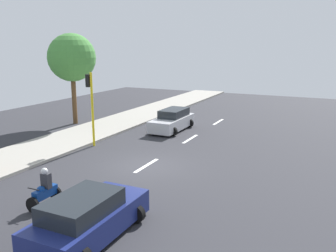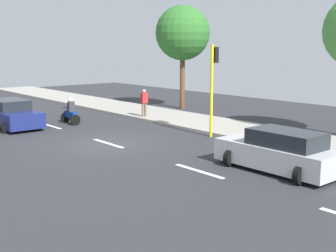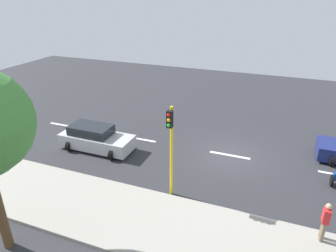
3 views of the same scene
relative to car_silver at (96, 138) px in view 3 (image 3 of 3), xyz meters
name	(u,v)px [view 3 (image 3 of 3)]	position (x,y,z in m)	size (l,w,h in m)	color
ground_plane	(230,156)	(-2.16, 7.82, -0.76)	(40.00, 60.00, 0.10)	#2D2D33
sidewalk	(196,235)	(4.84, 7.82, -0.64)	(4.00, 60.00, 0.15)	#9E998E
lane_stripe_far_north	(64,125)	(-2.16, -4.18, -0.71)	(0.20, 2.40, 0.01)	white
lane_stripe_north	(139,139)	(-2.16, 1.82, -0.71)	(0.20, 2.40, 0.01)	white
lane_stripe_mid	(230,155)	(-2.16, 7.82, -0.71)	(0.20, 2.40, 0.01)	white
car_silver	(96,138)	(0.00, 0.00, 0.00)	(2.16, 4.50, 1.52)	#B7B7BC
pedestrian_near_signal	(325,221)	(3.36, 12.39, 0.35)	(0.40, 0.24, 1.69)	#72604C
traffic_light_corner	(171,141)	(2.69, 5.90, 2.22)	(0.49, 0.24, 4.50)	yellow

